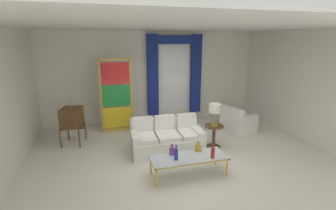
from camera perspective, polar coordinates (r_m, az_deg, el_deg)
ground_plane at (r=6.18m, az=3.06°, el=-11.47°), size 16.00×16.00×0.00m
wall_rear at (r=8.59m, az=-3.49°, el=6.46°), size 8.00×0.12×3.00m
wall_left at (r=6.24m, az=-32.61°, el=1.04°), size 0.12×7.00×3.00m
wall_right at (r=8.11m, az=27.05°, el=4.40°), size 0.12×7.00×3.00m
ceiling_slab at (r=6.32m, az=0.98°, el=17.38°), size 8.00×7.60×0.04m
curtained_window at (r=8.58m, az=1.54°, el=8.10°), size 2.00×0.17×2.70m
couch_white_long at (r=6.37m, az=-0.42°, el=-7.63°), size 1.79×0.98×0.86m
coffee_table at (r=5.24m, az=4.76°, el=-11.95°), size 1.57×0.58×0.41m
bottle_blue_decanter at (r=5.18m, az=10.16°, el=-10.56°), size 0.08×0.08×0.31m
bottle_crystal_tall at (r=5.26m, az=0.95°, el=-10.38°), size 0.12×0.12×0.24m
bottle_amber_squat at (r=5.46m, az=6.89°, el=-9.58°), size 0.14×0.14×0.23m
bottle_ruby_flask at (r=5.04m, az=1.88°, el=-11.03°), size 0.08×0.08×0.32m
vintage_tv at (r=7.07m, az=-21.09°, el=-2.72°), size 0.64×0.70×1.35m
armchair_white at (r=7.84m, az=15.47°, el=-3.96°), size 1.00×0.99×0.80m
stained_glass_divider at (r=7.61m, az=-11.65°, el=1.74°), size 0.95×0.05×2.20m
peacock_figurine at (r=7.43m, az=-6.86°, el=-5.11°), size 0.44×0.60×0.50m
round_side_table at (r=6.60m, az=10.41°, el=-6.57°), size 0.48×0.48×0.59m
table_lamp_brass at (r=6.39m, az=10.68°, el=-0.94°), size 0.32×0.32×0.57m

